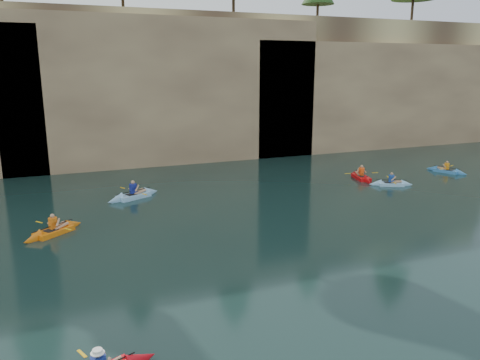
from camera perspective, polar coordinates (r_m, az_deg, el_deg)
name	(u,v)px	position (r m, az deg, el deg)	size (l,w,h in m)	color
ground	(273,288)	(16.43, 4.05, -12.99)	(160.00, 160.00, 0.00)	black
cliff	(128,83)	(43.70, -13.50, 11.42)	(70.00, 16.00, 12.00)	tan
cliff_slab_center	(170,90)	(36.83, -8.58, 10.84)	(24.00, 2.40, 11.40)	tan
cliff_slab_east	(382,95)	(45.82, 16.97, 9.94)	(26.00, 2.40, 9.84)	tan
sea_cave_center	(93,149)	(35.70, -17.53, 3.66)	(3.50, 1.00, 3.20)	black
sea_cave_east	(267,130)	(39.15, 3.34, 6.05)	(5.00, 1.00, 4.50)	black
kayaker_orange	(54,231)	(22.85, -21.76, -5.79)	(2.90, 2.51, 1.19)	orange
kayaker_ltblue_near	(391,184)	(31.33, 17.93, -0.42)	(2.76, 1.99, 1.08)	#97CFFD
kayaker_red_far	(361,177)	(32.66, 14.56, 0.38)	(2.29, 3.29, 1.18)	red
kayaker_ltblue_mid	(134,195)	(27.63, -12.85, -1.85)	(3.43, 2.33, 1.31)	#8EC2ED
kayaker_blue_east	(446,171)	(36.71, 23.85, 1.05)	(1.99, 3.00, 1.05)	#3C84CC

